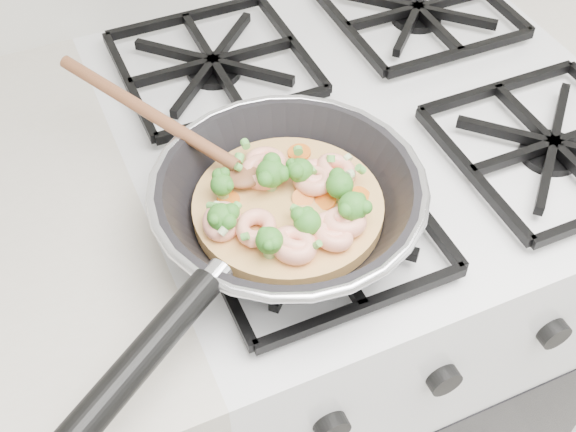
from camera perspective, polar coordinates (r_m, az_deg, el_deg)
name	(u,v)px	position (r m, az deg, el deg)	size (l,w,h in m)	color
stove	(349,315)	(1.24, 4.81, -7.71)	(0.60, 0.60, 0.92)	silver
skillet	(285,203)	(0.72, -0.27, 1.04)	(0.40, 0.43, 0.09)	black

